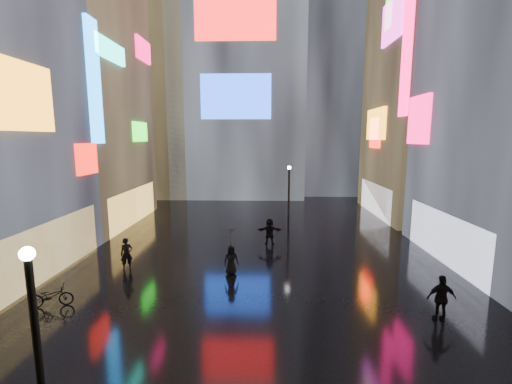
{
  "coord_description": "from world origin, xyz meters",
  "views": [
    {
      "loc": [
        0.43,
        -2.93,
        7.36
      ],
      "look_at": [
        0.0,
        12.0,
        5.0
      ],
      "focal_mm": 24.0,
      "sensor_mm": 36.0,
      "label": 1
    }
  ],
  "objects_px": {
    "lamp_near": "(37,349)",
    "bicycle": "(51,296)",
    "lamp_far": "(289,194)",
    "pedestrian_3": "(442,298)"
  },
  "relations": [
    {
      "from": "lamp_far",
      "to": "bicycle",
      "type": "distance_m",
      "value": 17.39
    },
    {
      "from": "bicycle",
      "to": "lamp_near",
      "type": "bearing_deg",
      "value": -163.19
    },
    {
      "from": "lamp_near",
      "to": "pedestrian_3",
      "type": "bearing_deg",
      "value": 29.24
    },
    {
      "from": "lamp_near",
      "to": "pedestrian_3",
      "type": "distance_m",
      "value": 13.84
    },
    {
      "from": "lamp_near",
      "to": "bicycle",
      "type": "distance_m",
      "value": 9.05
    },
    {
      "from": "lamp_near",
      "to": "bicycle",
      "type": "xyz_separation_m",
      "value": [
        -4.62,
        7.38,
        -2.46
      ]
    },
    {
      "from": "lamp_near",
      "to": "pedestrian_3",
      "type": "relative_size",
      "value": 2.71
    },
    {
      "from": "pedestrian_3",
      "to": "bicycle",
      "type": "height_order",
      "value": "pedestrian_3"
    },
    {
      "from": "lamp_far",
      "to": "bicycle",
      "type": "bearing_deg",
      "value": -130.94
    },
    {
      "from": "lamp_far",
      "to": "lamp_near",
      "type": "bearing_deg",
      "value": -108.1
    }
  ]
}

